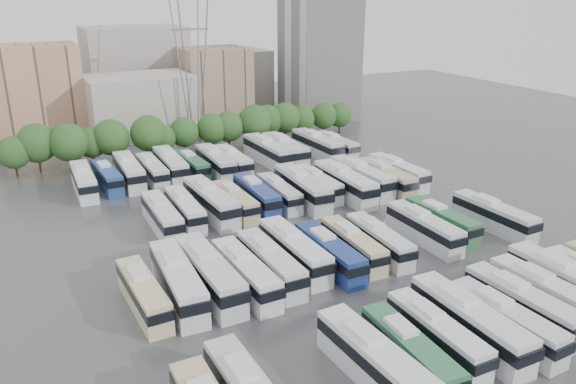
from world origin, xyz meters
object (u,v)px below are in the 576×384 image
bus_r0_s7 (469,322)px  bus_r0_s10 (547,294)px  bus_r1_s13 (494,215)px  bus_r2_s6 (256,195)px  bus_r2_s7 (279,193)px  bus_r2_s11 (361,177)px  bus_r2_s8 (302,187)px  bus_r0_s9 (522,304)px  bus_r3_s13 (335,145)px  bus_r0_s6 (437,333)px  bus_r3_s0 (84,181)px  bus_r2_s5 (235,201)px  bus_r1_s3 (245,273)px  bus_r2_s2 (162,216)px  bus_r3_s2 (129,171)px  bus_r1_s10 (424,227)px  bus_r1_s4 (270,263)px  bus_r3_s3 (152,170)px  bus_r1_s11 (441,220)px  bus_r1_s8 (379,240)px  bus_r3_s10 (285,149)px  bus_r3_s9 (268,151)px  electricity_pylon (191,43)px  bus_r3_s6 (216,162)px  bus_r2_s9 (318,184)px  bus_r3_s12 (317,145)px  bus_r1_s0 (144,294)px  apartment_tower (319,60)px  bus_r3_s4 (170,165)px  bus_r0_s4 (375,362)px  bus_r3_s1 (107,177)px  bus_r1_s1 (178,281)px  bus_r2_s4 (210,201)px  bus_r2_s12 (386,177)px  bus_r1_s2 (209,273)px  bus_r1_s7 (353,245)px  bus_r2_s3 (185,209)px  bus_r0_s5 (410,352)px  bus_r2_s10 (345,183)px  bus_r0_s11 (568,283)px

bus_r0_s7 → bus_r0_s10: (9.74, 0.31, -0.14)m
bus_r1_s13 → bus_r2_s6: size_ratio=1.02×
bus_r2_s7 → bus_r2_s11: 13.29m
bus_r0_s10 → bus_r2_s8: (-6.55, 35.23, 0.28)m
bus_r0_s7 → bus_r0_s9: 6.44m
bus_r2_s7 → bus_r3_s13: bus_r3_s13 is taller
bus_r0_s6 → bus_r3_s0: 56.61m
bus_r1_s13 → bus_r2_s5: size_ratio=1.09×
bus_r1_s3 → bus_r2_s2: 18.55m
bus_r3_s2 → bus_r1_s10: bearing=-53.3°
bus_r1_s4 → bus_r3_s3: bus_r1_s4 is taller
bus_r1_s11 → bus_r2_s11: size_ratio=0.83×
bus_r1_s3 → bus_r1_s8: bus_r1_s3 is taller
bus_r3_s10 → bus_r3_s9: bearing=-179.4°
electricity_pylon → bus_r1_s3: bearing=-103.4°
bus_r1_s10 → bus_r2_s7: (-9.83, 18.64, -0.12)m
bus_r3_s6 → bus_r3_s2: bearing=173.4°
bus_r0_s10 → bus_r2_s9: 36.70m
bus_r3_s12 → bus_r1_s0: bearing=-139.3°
apartment_tower → bus_r2_s11: apartment_tower is taller
bus_r2_s11 → bus_r3_s4: bearing=139.0°
bus_r0_s4 → bus_r3_s1: (-9.92, 54.70, -0.17)m
bus_r1_s0 → bus_r1_s1: bus_r1_s1 is taller
bus_r2_s2 → bus_r2_s4: (6.86, 1.58, 0.22)m
bus_r1_s8 → bus_r3_s1: size_ratio=0.99×
bus_r0_s10 → bus_r2_s12: bearing=76.6°
bus_r1_s2 → bus_r1_s10: 26.40m
bus_r2_s9 → bus_r1_s13: bearing=-56.2°
bus_r1_s7 → bus_r2_s3: (-13.39, 18.43, 0.06)m
bus_r2_s11 → bus_r3_s6: bearing=132.2°
bus_r0_s4 → bus_r1_s13: size_ratio=1.04×
bus_r0_s4 → bus_r1_s4: 18.25m
bus_r0_s5 → bus_r2_s6: bus_r2_s6 is taller
bus_r1_s0 → bus_r2_s10: size_ratio=0.82×
bus_r2_s7 → bus_r2_s10: size_ratio=0.81×
bus_r1_s10 → bus_r3_s10: bearing=89.9°
bus_r0_s10 → bus_r2_s12: (6.78, 33.94, 0.10)m
bus_r1_s10 → bus_r2_s9: 19.69m
apartment_tower → electricity_pylon: size_ratio=0.77×
bus_r1_s0 → bus_r2_s3: bus_r2_s3 is taller
bus_r0_s10 → bus_r2_s2: bearing=125.5°
bus_r1_s4 → bus_r2_s3: 18.81m
bus_r3_s6 → bus_r3_s10: bus_r3_s10 is taller
bus_r2_s2 → bus_r2_s5: bus_r2_s2 is taller
bus_r2_s2 → bus_r2_s9: bus_r2_s2 is taller
bus_r2_s2 → bus_r2_s5: 10.13m
bus_r0_s4 → bus_r2_s12: (26.67, 35.12, -0.00)m
bus_r3_s12 → bus_r3_s0: bearing=179.4°
bus_r0_s10 → bus_r0_s11: (3.22, 0.29, 0.17)m
bus_r0_s11 → bus_r2_s5: bus_r0_s11 is taller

